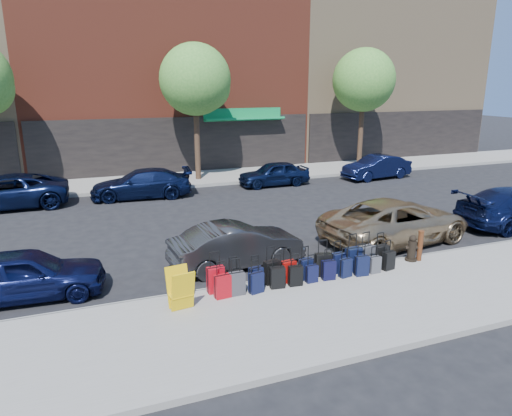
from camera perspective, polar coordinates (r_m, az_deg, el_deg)
name	(u,v)px	position (r m, az deg, el deg)	size (l,w,h in m)	color
ground	(247,232)	(16.93, -1.16, -3.00)	(120.00, 120.00, 0.00)	black
sidewalk_near	(337,308)	(11.45, 10.08, -12.21)	(60.00, 4.00, 0.15)	gray
sidewalk_far	(188,179)	(26.24, -8.52, 3.62)	(60.00, 4.00, 0.15)	gray
curb_near	(300,276)	(13.04, 5.53, -8.47)	(60.00, 0.08, 0.15)	gray
curb_far	(196,186)	(24.31, -7.49, 2.73)	(60.00, 0.08, 0.15)	gray
building_center	(156,11)	(33.89, -12.41, 22.89)	(17.00, 12.85, 20.00)	maroon
building_right	(360,36)	(39.59, 12.84, 20.27)	(15.00, 12.12, 18.00)	#947B5A
tree_center	(198,82)	(25.37, -7.29, 15.41)	(3.80, 3.80, 7.27)	black
tree_right	(366,82)	(29.66, 13.56, 15.09)	(3.80, 3.80, 7.27)	black
suitcase_front_0	(216,280)	(11.80, -5.02, -8.91)	(0.46, 0.27, 1.08)	#A30A16
suitcase_front_1	(234,279)	(11.96, -2.78, -8.86)	(0.37, 0.22, 0.87)	black
suitcase_front_2	(256,277)	(12.05, -0.01, -8.65)	(0.38, 0.23, 0.87)	black
suitcase_front_3	(272,272)	(12.26, 1.99, -8.00)	(0.46, 0.30, 1.02)	black
suitcase_front_4	(288,271)	(12.38, 4.05, -7.90)	(0.42, 0.27, 0.95)	maroon
suitcase_front_5	(306,269)	(12.60, 6.26, -7.56)	(0.41, 0.28, 0.92)	black
suitcase_front_6	(323,265)	(12.85, 8.36, -7.00)	(0.47, 0.32, 1.03)	black
suitcase_front_7	(338,263)	(13.14, 10.20, -6.75)	(0.40, 0.25, 0.92)	black
suitcase_front_8	(353,259)	(13.37, 12.06, -6.24)	(0.46, 0.27, 1.07)	black
suitcase_front_9	(366,257)	(13.60, 13.63, -5.95)	(0.48, 0.32, 1.07)	#36363A
suitcase_front_10	(381,256)	(13.85, 15.34, -5.77)	(0.45, 0.29, 1.01)	black
suitcase_back_0	(223,286)	(11.53, -4.21, -9.73)	(0.42, 0.27, 0.95)	#A20A13
suitcase_back_1	(237,284)	(11.65, -2.43, -9.41)	(0.40, 0.24, 0.95)	#36353A
suitcase_back_2	(256,283)	(11.76, 0.02, -9.31)	(0.40, 0.28, 0.87)	black
suitcase_back_3	(277,277)	(12.03, 2.68, -8.66)	(0.41, 0.27, 0.92)	black
suitcase_back_4	(295,276)	(12.20, 4.94, -8.42)	(0.38, 0.24, 0.87)	black
suitcase_back_5	(312,274)	(12.44, 6.97, -8.14)	(0.33, 0.20, 0.77)	black
suitcase_back_6	(329,270)	(12.66, 9.05, -7.66)	(0.38, 0.24, 0.86)	black
suitcase_back_7	(346,268)	(12.91, 11.13, -7.34)	(0.38, 0.26, 0.84)	black
suitcase_back_8	(362,266)	(13.09, 13.06, -7.03)	(0.40, 0.25, 0.91)	black
suitcase_back_9	(375,265)	(13.35, 14.61, -6.86)	(0.33, 0.20, 0.78)	#424348
suitcase_back_10	(388,260)	(13.67, 16.21, -6.31)	(0.40, 0.28, 0.87)	black
fire_hydrant	(412,249)	(14.53, 18.90, -4.83)	(0.41, 0.36, 0.80)	black
bollard	(420,245)	(14.57, 19.83, -4.40)	(0.17, 0.17, 0.94)	#38190C
display_rack	(180,289)	(11.05, -9.42, -9.98)	(0.63, 0.68, 0.98)	gold
car_near_0	(25,275)	(13.02, -26.87, -7.43)	(1.55, 3.85, 1.31)	#0D133D
car_near_1	(237,245)	(13.64, -2.41, -4.67)	(1.40, 4.01, 1.32)	#333335
car_near_2	(396,221)	(16.39, 17.09, -1.56)	(2.50, 5.42, 1.51)	tan
car_far_0	(4,192)	(22.76, -28.93, 1.75)	(2.43, 5.27, 1.47)	#0C1434
car_far_1	(141,184)	(22.50, -14.13, 2.96)	(1.92, 4.72, 1.37)	#0C1435
car_far_2	(274,174)	(24.51, 2.25, 4.32)	(1.54, 3.82, 1.30)	#0C1635
car_far_3	(377,167)	(27.21, 14.83, 4.97)	(1.43, 4.09, 1.35)	black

